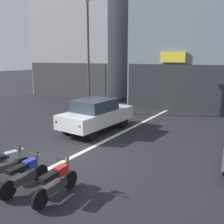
{
  "coord_description": "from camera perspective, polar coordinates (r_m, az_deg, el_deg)",
  "views": [
    {
      "loc": [
        5.88,
        -6.58,
        3.59
      ],
      "look_at": [
        0.47,
        2.0,
        1.4
      ],
      "focal_mm": 39.85,
      "sensor_mm": 36.0,
      "label": 1
    }
  ],
  "objects": [
    {
      "name": "ground_plane",
      "position": [
        9.53,
        -8.96,
        -10.11
      ],
      "size": [
        120.0,
        120.0,
        0.0
      ],
      "primitive_type": "plane",
      "color": "#232328"
    },
    {
      "name": "car_white_crossing_near",
      "position": [
        12.37,
        -3.63,
        -0.48
      ],
      "size": [
        1.94,
        4.17,
        1.64
      ],
      "color": "black",
      "rests_on": "ground"
    },
    {
      "name": "street_lamp",
      "position": [
        16.34,
        -5.48,
        15.01
      ],
      "size": [
        0.36,
        0.36,
        7.32
      ],
      "color": "#47474C",
      "rests_on": "ground"
    },
    {
      "name": "building_corner_left",
      "position": [
        26.06,
        -5.26,
        19.09
      ],
      "size": [
        9.07,
        7.34,
        13.52
      ],
      "color": "#9E9EA3",
      "rests_on": "ground"
    },
    {
      "name": "car_red_down_street",
      "position": [
        19.83,
        20.97,
        3.53
      ],
      "size": [
        1.85,
        4.14,
        1.64
      ],
      "color": "black",
      "rests_on": "ground"
    },
    {
      "name": "motorcycle_blue_row_left_mid",
      "position": [
        7.47,
        -19.32,
        -13.37
      ],
      "size": [
        0.55,
        1.67,
        0.98
      ],
      "color": "black",
      "rests_on": "ground"
    },
    {
      "name": "motorcycle_red_row_centre",
      "position": [
        6.85,
        -12.61,
        -15.35
      ],
      "size": [
        0.55,
        1.67,
        0.98
      ],
      "color": "black",
      "rests_on": "ground"
    },
    {
      "name": "building_mid_block",
      "position": [
        21.3,
        19.02,
        16.47
      ],
      "size": [
        8.02,
        8.1,
        10.86
      ],
      "color": "gray",
      "rests_on": "ground"
    },
    {
      "name": "motorcycle_silver_row_leftmost",
      "position": [
        8.3,
        -23.18,
        -11.02
      ],
      "size": [
        0.57,
        1.64,
        0.98
      ],
      "color": "black",
      "rests_on": "ground"
    },
    {
      "name": "lane_centre_line",
      "position": [
        14.34,
        6.97,
        -2.39
      ],
      "size": [
        0.2,
        18.0,
        0.01
      ],
      "primitive_type": "cube",
      "color": "silver",
      "rests_on": "ground"
    }
  ]
}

